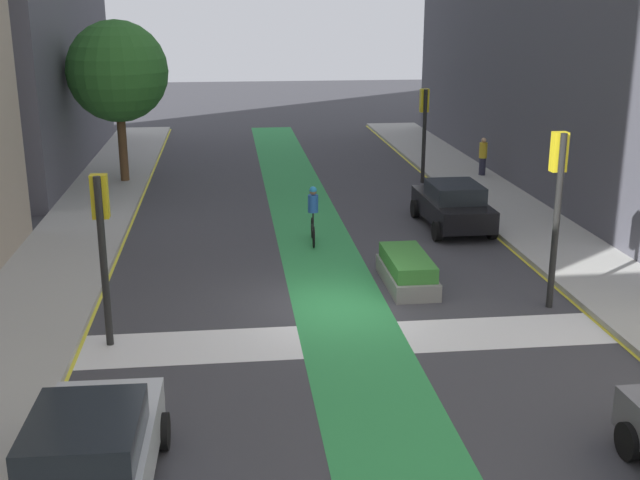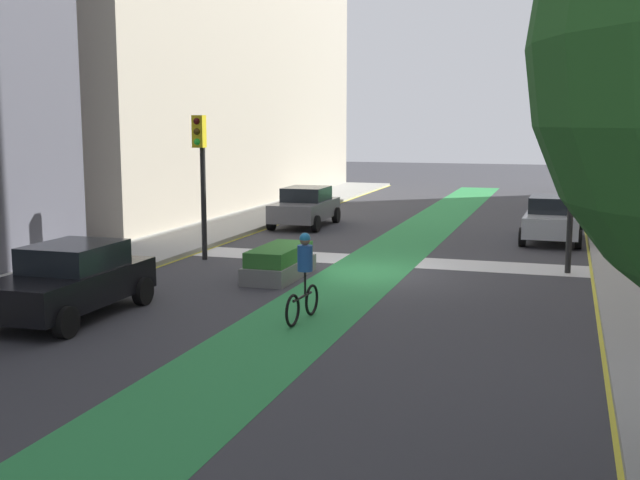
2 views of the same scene
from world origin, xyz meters
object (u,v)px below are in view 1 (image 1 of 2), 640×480
traffic_signal_near_right (557,187)px  car_silver_left_near (89,459)px  street_tree_near (117,72)px  cyclist_in_lane (313,214)px  traffic_signal_near_left (102,227)px  pedestrian_sidewalk_right_a (483,156)px  traffic_signal_far_right (424,117)px  car_black_right_far (453,205)px  median_planter (407,271)px

traffic_signal_near_right → car_silver_left_near: bearing=-144.5°
traffic_signal_near_right → street_tree_near: 19.77m
cyclist_in_lane → traffic_signal_near_left: bearing=-127.1°
traffic_signal_near_left → street_tree_near: 16.74m
traffic_signal_near_right → traffic_signal_near_left: bearing=-174.4°
traffic_signal_near_left → pedestrian_sidewalk_right_a: traffic_signal_near_left is taller
traffic_signal_far_right → car_black_right_far: (-0.71, -7.15, -1.94)m
pedestrian_sidewalk_right_a → traffic_signal_near_left: bearing=-130.7°
traffic_signal_near_left → traffic_signal_near_right: bearing=5.6°
car_silver_left_near → car_black_right_far: 17.29m
cyclist_in_lane → street_tree_near: street_tree_near is taller
traffic_signal_near_left → car_silver_left_near: bearing=-84.9°
traffic_signal_near_left → car_black_right_far: size_ratio=0.90×
traffic_signal_near_right → traffic_signal_far_right: traffic_signal_near_right is taller
car_black_right_far → pedestrian_sidewalk_right_a: 8.32m
traffic_signal_near_left → traffic_signal_far_right: bearing=54.8°
traffic_signal_near_right → traffic_signal_far_right: size_ratio=1.12×
traffic_signal_far_right → car_silver_left_near: size_ratio=0.92×
car_silver_left_near → cyclist_in_lane: cyclist_in_lane is taller
traffic_signal_near_right → median_planter: (-3.18, 1.88, -2.64)m
median_planter → car_black_right_far: bearing=62.8°
car_black_right_far → cyclist_in_lane: 5.00m
traffic_signal_far_right → pedestrian_sidewalk_right_a: (2.75, 0.42, -1.77)m
car_silver_left_near → street_tree_near: (-2.13, 22.67, 3.82)m
car_black_right_far → street_tree_near: size_ratio=0.65×
car_black_right_far → pedestrian_sidewalk_right_a: (3.46, 7.56, 0.17)m
traffic_signal_near_right → street_tree_near: bearing=128.1°
pedestrian_sidewalk_right_a → car_silver_left_near: bearing=-120.8°
traffic_signal_near_right → car_black_right_far: traffic_signal_near_right is taller
car_silver_left_near → car_black_right_far: same height
traffic_signal_far_right → median_planter: 13.18m
traffic_signal_near_right → traffic_signal_far_right: (0.29, 14.37, -0.30)m
traffic_signal_near_right → traffic_signal_near_left: size_ratio=1.14×
car_black_right_far → cyclist_in_lane: size_ratio=2.27×
median_planter → traffic_signal_near_left: bearing=-158.5°
traffic_signal_far_right → street_tree_near: 12.64m
pedestrian_sidewalk_right_a → cyclist_in_lane: bearing=-133.3°
traffic_signal_near_right → cyclist_in_lane: (-5.26, 5.98, -2.08)m
car_silver_left_near → pedestrian_sidewalk_right_a: (13.07, 21.94, 0.17)m
traffic_signal_near_left → car_black_right_far: bearing=39.1°
traffic_signal_far_right → median_planter: (-3.46, -12.50, -2.34)m
car_silver_left_near → street_tree_near: bearing=95.4°
traffic_signal_near_right → cyclist_in_lane: bearing=131.3°
car_black_right_far → cyclist_in_lane: (-4.84, -1.24, 0.17)m
car_silver_left_near → cyclist_in_lane: bearing=70.1°
median_planter → traffic_signal_far_right: bearing=74.5°
car_silver_left_near → median_planter: bearing=52.8°
traffic_signal_far_right → median_planter: bearing=-105.5°
cyclist_in_lane → pedestrian_sidewalk_right_a: 12.10m
car_silver_left_near → traffic_signal_far_right: bearing=64.4°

